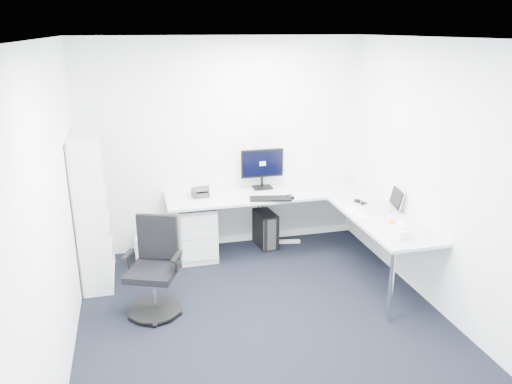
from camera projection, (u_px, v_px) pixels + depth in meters
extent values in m
plane|color=black|center=(268.00, 328.00, 4.86)|extent=(4.20, 4.20, 0.00)
plane|color=white|center=(270.00, 39.00, 4.01)|extent=(4.20, 4.20, 0.00)
cube|color=white|center=(224.00, 146.00, 6.37)|extent=(3.60, 0.02, 2.70)
cube|color=white|center=(381.00, 328.00, 2.50)|extent=(3.60, 0.02, 2.70)
cube|color=white|center=(54.00, 215.00, 4.02)|extent=(0.02, 4.20, 2.70)
cube|color=white|center=(446.00, 182.00, 4.86)|extent=(0.02, 4.20, 2.70)
cube|color=#B3B6B6|center=(197.00, 231.00, 6.29)|extent=(0.46, 0.57, 0.70)
cube|color=black|center=(265.00, 228.00, 6.66)|extent=(0.27, 0.50, 0.47)
cube|color=beige|center=(144.00, 248.00, 6.19)|extent=(0.21, 0.40, 0.36)
cube|color=white|center=(288.00, 241.00, 6.78)|extent=(0.33, 0.12, 0.04)
cube|color=black|center=(270.00, 199.00, 6.08)|extent=(0.53, 0.27, 0.02)
cube|color=black|center=(290.00, 197.00, 6.11)|extent=(0.08, 0.11, 0.03)
cube|color=white|center=(356.00, 213.00, 5.62)|extent=(0.14, 0.43, 0.01)
sphere|color=orange|center=(393.00, 223.00, 5.25)|extent=(0.08, 0.08, 0.08)
cube|color=white|center=(400.00, 232.00, 5.02)|extent=(0.13, 0.24, 0.08)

